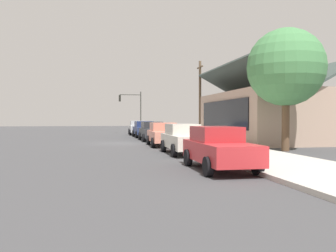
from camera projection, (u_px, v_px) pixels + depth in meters
ground_plane at (121, 143)px, 27.39m from camera, size 120.00×120.00×0.00m
sidewalk_curb at (193, 141)px, 28.45m from camera, size 60.00×4.20×0.16m
car_silver at (137, 128)px, 41.55m from camera, size 4.95×2.11×1.59m
car_navy at (144, 129)px, 36.04m from camera, size 4.55×2.10×1.59m
car_charcoal at (152, 131)px, 30.52m from camera, size 4.48×2.05×1.59m
car_coral at (164, 134)px, 24.84m from camera, size 4.57×2.13×1.59m
car_ivory at (184, 139)px, 19.34m from camera, size 4.60×1.94×1.59m
car_cherry at (219, 148)px, 13.41m from camera, size 4.41×1.95×1.59m
storefront_building at (267, 115)px, 29.86m from camera, size 13.41×7.98×6.15m
shade_tree at (286, 68)px, 20.84m from camera, size 4.45×4.45×7.05m
traffic_light_main at (132, 105)px, 45.29m from camera, size 0.37×2.79×5.20m
utility_pole_wooden at (200, 97)px, 35.78m from camera, size 1.80×0.24×7.50m
fire_hydrant_red at (175, 136)px, 28.15m from camera, size 0.22×0.22×0.71m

